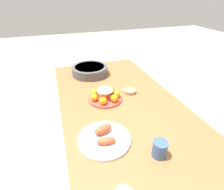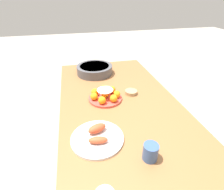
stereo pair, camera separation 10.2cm
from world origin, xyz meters
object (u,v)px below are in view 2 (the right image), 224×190
Objects in this scene: dining_table at (119,110)px; cake_plate at (105,95)px; serving_bowl at (95,69)px; cup_near at (150,152)px; seafood_platter at (97,137)px; sauce_bowl at (131,92)px.

cake_plate is at bearing 68.86° from dining_table.
dining_table is 4.68× the size of serving_bowl.
cup_near is (-0.57, -0.11, 0.01)m from cake_plate.
serving_bowl reaches higher than seafood_platter.
cake_plate is 0.48m from serving_bowl.
dining_table is 5.51× the size of seafood_platter.
dining_table is 0.55m from cup_near.
serving_bowl is at bearing 1.31° from cake_plate.
sauce_bowl is (0.03, -0.21, -0.02)m from cake_plate.
sauce_bowl is 0.53m from seafood_platter.
sauce_bowl is 0.33× the size of seafood_platter.
dining_table is at bearing -168.50° from serving_bowl.
cup_near is (-1.05, -0.12, -0.00)m from serving_bowl.
cup_near is at bearing -173.65° from serving_bowl.
cake_plate is 0.58m from cup_near.
cake_plate is at bearing 99.11° from sauce_bowl.
cake_plate is (0.04, 0.09, 0.12)m from dining_table.
cup_near is (-0.53, -0.01, 0.13)m from dining_table.
dining_table is 0.17m from sauce_bowl.
cup_near is (-0.60, 0.10, 0.03)m from sauce_bowl.
cake_plate is 0.21m from sauce_bowl.
cake_plate is at bearing 10.50° from cup_near.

